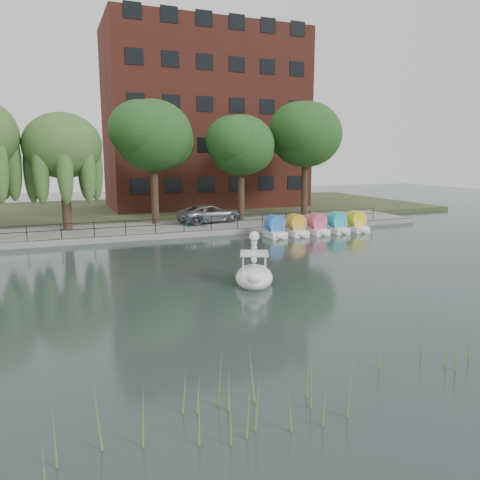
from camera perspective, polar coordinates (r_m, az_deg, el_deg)
ground_plane at (r=20.68m, az=2.85°, el=-5.47°), size 120.00×120.00×0.00m
promenade at (r=35.50m, az=-7.98°, el=1.38°), size 40.00×6.00×0.40m
kerb at (r=32.68m, az=-6.73°, el=0.65°), size 40.00×0.25×0.40m
land_strip at (r=49.10m, az=-11.94°, el=3.67°), size 60.00×22.00×0.36m
railing at (r=32.73m, az=-6.86°, el=2.34°), size 32.00×0.05×1.00m
apartment_building at (r=50.58m, az=-4.25°, el=14.46°), size 20.00×10.07×18.00m
willow_mid at (r=35.10m, az=-20.82°, el=10.64°), size 5.32×5.32×8.15m
broadleaf_center at (r=36.85m, az=-10.56°, el=12.34°), size 6.00×6.00×9.25m
broadleaf_right at (r=38.37m, az=0.13°, el=11.41°), size 5.40×5.40×8.32m
broadleaf_far at (r=42.14m, az=8.03°, el=12.58°), size 6.30×6.30×9.71m
minivan at (r=37.02m, az=-3.76°, el=3.40°), size 3.93×6.27×1.62m
bicycle at (r=34.93m, az=-5.29°, el=2.46°), size 0.81×1.78×1.00m
swan_boat at (r=20.75m, az=1.73°, el=-4.02°), size 2.54×3.06×2.22m
pedal_boat_row at (r=34.24m, az=9.39°, el=1.71°), size 7.95×1.70×1.40m
reed_bank at (r=14.34m, az=27.15°, el=-11.30°), size 24.00×2.40×1.20m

